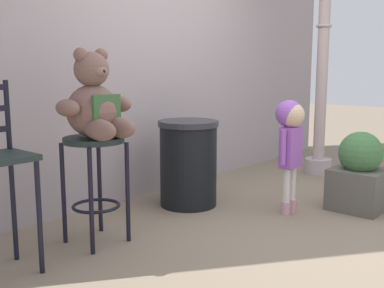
% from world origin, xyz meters
% --- Properties ---
extents(ground_plane, '(24.00, 24.00, 0.00)m').
position_xyz_m(ground_plane, '(0.00, 0.00, 0.00)').
color(ground_plane, '#7D6D5A').
extents(building_wall, '(6.63, 0.30, 3.21)m').
position_xyz_m(building_wall, '(0.00, 1.78, 1.60)').
color(building_wall, '#A29699').
rests_on(building_wall, ground_plane).
extents(bar_stool_with_teddy, '(0.43, 0.43, 0.77)m').
position_xyz_m(bar_stool_with_teddy, '(-1.26, 0.96, 0.56)').
color(bar_stool_with_teddy, '#1C2827').
rests_on(bar_stool_with_teddy, ground_plane).
extents(teddy_bear, '(0.57, 0.52, 0.62)m').
position_xyz_m(teddy_bear, '(-1.26, 0.93, 1.00)').
color(teddy_bear, brown).
rests_on(teddy_bear, bar_stool_with_teddy).
extents(child_walking, '(0.31, 0.25, 0.99)m').
position_xyz_m(child_walking, '(0.26, 0.25, 0.72)').
color(child_walking, pink).
rests_on(child_walking, ground_plane).
extents(trash_bin, '(0.55, 0.55, 0.78)m').
position_xyz_m(trash_bin, '(-0.13, 1.08, 0.40)').
color(trash_bin, black).
rests_on(trash_bin, ground_plane).
extents(lamppost, '(0.31, 0.31, 2.99)m').
position_xyz_m(lamppost, '(1.87, 0.76, 1.20)').
color(lamppost, '#ACA0A6').
rests_on(lamppost, ground_plane).
extents(planter_with_shrub, '(0.45, 0.45, 0.70)m').
position_xyz_m(planter_with_shrub, '(0.77, -0.16, 0.32)').
color(planter_with_shrub, '#56534D').
rests_on(planter_with_shrub, ground_plane).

